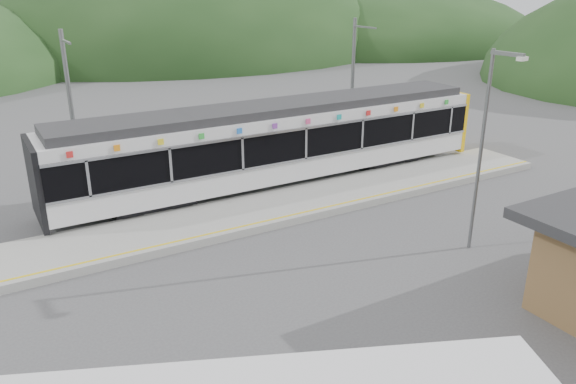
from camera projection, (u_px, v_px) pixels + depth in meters
ground at (334, 238)px, 20.28m from camera, size 120.00×120.00×0.00m
hills at (376, 171)px, 27.48m from camera, size 146.00×149.00×26.00m
platform at (288, 205)px, 22.90m from camera, size 26.00×3.20×0.30m
yellow_line at (305, 212)px, 21.79m from camera, size 26.00×0.10×0.01m
train at (279, 141)px, 24.93m from camera, size 20.44×3.01×3.74m
catenary_mast_west at (72, 115)px, 22.62m from camera, size 0.18×1.80×7.00m
catenary_mast_east at (353, 85)px, 29.22m from camera, size 0.18×1.80×7.00m
lamp_post at (486, 136)px, 18.06m from camera, size 0.36×1.18×6.78m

